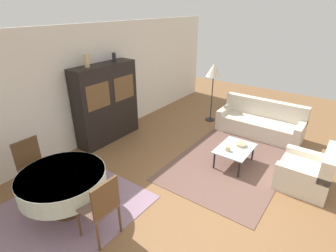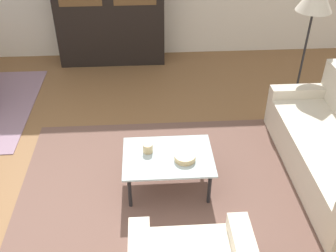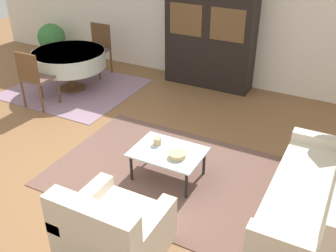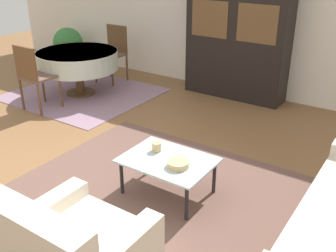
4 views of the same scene
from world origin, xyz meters
The scene contains 7 objects.
ground_plane centered at (0.00, 0.00, 0.00)m, with size 14.00×14.00×0.00m, color brown.
area_rug centered at (1.08, 0.44, 0.01)m, with size 2.93×2.09×0.01m.
coffee_table centered at (1.11, 0.37, 0.36)m, with size 0.88×0.64×0.38m.
display_cabinet centered at (0.42, 3.36, 0.93)m, with size 1.63×0.45×1.85m.
floor_lamp centered at (2.91, 1.86, 1.41)m, with size 0.42×0.42×1.64m.
cup centered at (0.92, 0.45, 0.44)m, with size 0.10×0.10×0.09m.
bowl centered at (1.27, 0.31, 0.42)m, with size 0.20×0.20×0.06m.
Camera 2 is at (0.93, -2.57, 2.83)m, focal length 42.00 mm.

